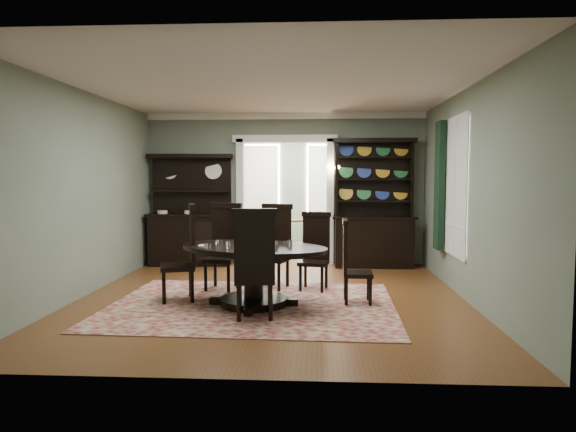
{
  "coord_description": "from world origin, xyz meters",
  "views": [
    {
      "loc": [
        0.65,
        -7.27,
        1.75
      ],
      "look_at": [
        0.2,
        0.6,
        1.14
      ],
      "focal_mm": 32.0,
      "sensor_mm": 36.0,
      "label": 1
    }
  ],
  "objects_px": {
    "dining_table": "(254,264)",
    "sideboard": "(191,226)",
    "welsh_dresser": "(374,220)",
    "parlor_table": "(288,230)"
  },
  "relations": [
    {
      "from": "dining_table",
      "to": "sideboard",
      "type": "bearing_deg",
      "value": 136.74
    },
    {
      "from": "sideboard",
      "to": "parlor_table",
      "type": "height_order",
      "value": "sideboard"
    },
    {
      "from": "dining_table",
      "to": "sideboard",
      "type": "distance_m",
      "value": 3.6
    },
    {
      "from": "dining_table",
      "to": "welsh_dresser",
      "type": "bearing_deg",
      "value": 77.82
    },
    {
      "from": "sideboard",
      "to": "dining_table",
      "type": "bearing_deg",
      "value": -66.5
    },
    {
      "from": "welsh_dresser",
      "to": "sideboard",
      "type": "bearing_deg",
      "value": -179.41
    },
    {
      "from": "dining_table",
      "to": "welsh_dresser",
      "type": "xyz_separation_m",
      "value": [
        1.95,
        3.18,
        0.33
      ]
    },
    {
      "from": "sideboard",
      "to": "welsh_dresser",
      "type": "height_order",
      "value": "welsh_dresser"
    },
    {
      "from": "dining_table",
      "to": "sideboard",
      "type": "xyz_separation_m",
      "value": [
        -1.66,
        3.19,
        0.2
      ]
    },
    {
      "from": "welsh_dresser",
      "to": "parlor_table",
      "type": "xyz_separation_m",
      "value": [
        -1.78,
        2.12,
        -0.42
      ]
    }
  ]
}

